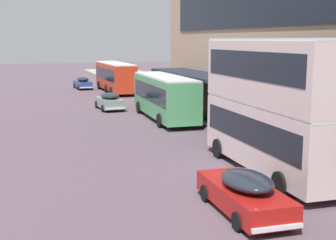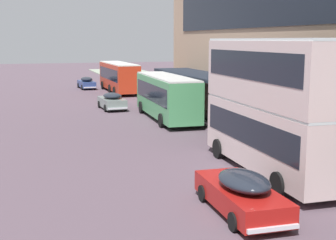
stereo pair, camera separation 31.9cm
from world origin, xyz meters
The scene contains 6 objects.
transit_bus_kerbside_front centered at (3.88, 12.62, 3.33)m, with size 3.03×9.88×6.18m.
transit_bus_kerbside_rear centered at (3.89, 48.22, 1.96)m, with size 2.89×11.23×3.43m.
transit_bus_kerbside_far centered at (3.62, 28.24, 1.94)m, with size 3.00×10.44×3.38m.
sedan_oncoming_front centered at (0.73, 53.13, 0.75)m, with size 1.95×4.59×1.52m.
sedan_oncoming_rear centered at (0.31, 8.41, 0.77)m, with size 2.08×5.01×1.56m.
sedan_second_mid centered at (0.54, 34.65, 0.75)m, with size 2.08×4.34×1.52m.
Camera 1 is at (-7.19, -5.88, 6.12)m, focal length 50.00 mm.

